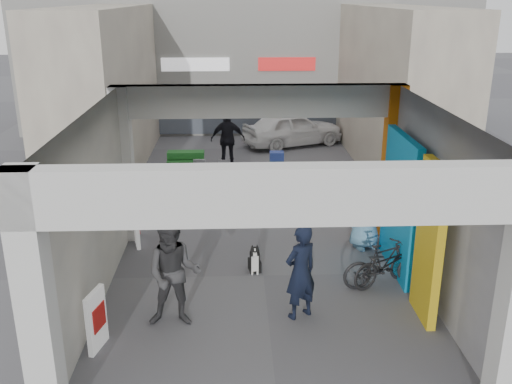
{
  "coord_description": "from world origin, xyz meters",
  "views": [
    {
      "loc": [
        -0.55,
        -10.22,
        5.33
      ],
      "look_at": [
        -0.11,
        1.0,
        1.43
      ],
      "focal_mm": 40.0,
      "sensor_mm": 36.0,
      "label": 1
    }
  ],
  "objects_px": {
    "man_elderly": "(367,209)",
    "man_with_dog": "(301,272)",
    "border_collie": "(255,261)",
    "produce_stand": "(186,170)",
    "bicycle_front": "(385,264)",
    "bicycle_rear": "(384,264)",
    "man_back_turned": "(174,274)",
    "white_van": "(293,128)",
    "cafe_set": "(205,181)",
    "man_crates": "(228,139)"
  },
  "relations": [
    {
      "from": "man_elderly",
      "to": "man_with_dog",
      "type": "bearing_deg",
      "value": -140.14
    },
    {
      "from": "man_elderly",
      "to": "border_collie",
      "type": "bearing_deg",
      "value": -173.66
    },
    {
      "from": "border_collie",
      "to": "man_with_dog",
      "type": "distance_m",
      "value": 1.94
    },
    {
      "from": "produce_stand",
      "to": "man_elderly",
      "type": "bearing_deg",
      "value": -49.01
    },
    {
      "from": "bicycle_front",
      "to": "produce_stand",
      "type": "bearing_deg",
      "value": 20.38
    },
    {
      "from": "bicycle_rear",
      "to": "man_elderly",
      "type": "bearing_deg",
      "value": -29.54
    },
    {
      "from": "man_back_turned",
      "to": "bicycle_rear",
      "type": "relative_size",
      "value": 1.28
    },
    {
      "from": "produce_stand",
      "to": "white_van",
      "type": "xyz_separation_m",
      "value": [
        3.63,
        4.13,
        0.29
      ]
    },
    {
      "from": "man_with_dog",
      "to": "man_elderly",
      "type": "height_order",
      "value": "man_elderly"
    },
    {
      "from": "cafe_set",
      "to": "white_van",
      "type": "bearing_deg",
      "value": 59.52
    },
    {
      "from": "man_crates",
      "to": "white_van",
      "type": "height_order",
      "value": "man_crates"
    },
    {
      "from": "man_elderly",
      "to": "bicycle_rear",
      "type": "bearing_deg",
      "value": -108.99
    },
    {
      "from": "man_with_dog",
      "to": "bicycle_front",
      "type": "bearing_deg",
      "value": 179.78
    },
    {
      "from": "bicycle_front",
      "to": "bicycle_rear",
      "type": "xyz_separation_m",
      "value": [
        0.0,
        0.04,
        -0.0
      ]
    },
    {
      "from": "man_with_dog",
      "to": "man_elderly",
      "type": "distance_m",
      "value": 3.34
    },
    {
      "from": "white_van",
      "to": "border_collie",
      "type": "bearing_deg",
      "value": 147.52
    },
    {
      "from": "man_back_turned",
      "to": "man_crates",
      "type": "xyz_separation_m",
      "value": [
        0.83,
        9.3,
        -0.01
      ]
    },
    {
      "from": "man_with_dog",
      "to": "bicycle_rear",
      "type": "relative_size",
      "value": 1.16
    },
    {
      "from": "man_back_turned",
      "to": "man_with_dog",
      "type": "bearing_deg",
      "value": 5.5
    },
    {
      "from": "cafe_set",
      "to": "man_back_turned",
      "type": "height_order",
      "value": "man_back_turned"
    },
    {
      "from": "cafe_set",
      "to": "bicycle_rear",
      "type": "distance_m",
      "value": 6.81
    },
    {
      "from": "cafe_set",
      "to": "man_elderly",
      "type": "bearing_deg",
      "value": -46.6
    },
    {
      "from": "man_with_dog",
      "to": "man_back_turned",
      "type": "relative_size",
      "value": 0.9
    },
    {
      "from": "man_back_turned",
      "to": "cafe_set",
      "type": "bearing_deg",
      "value": 89.92
    },
    {
      "from": "border_collie",
      "to": "man_with_dog",
      "type": "height_order",
      "value": "man_with_dog"
    },
    {
      "from": "border_collie",
      "to": "man_with_dog",
      "type": "relative_size",
      "value": 0.36
    },
    {
      "from": "man_crates",
      "to": "bicycle_rear",
      "type": "height_order",
      "value": "man_crates"
    },
    {
      "from": "cafe_set",
      "to": "bicycle_rear",
      "type": "bearing_deg",
      "value": -56.97
    },
    {
      "from": "man_crates",
      "to": "bicycle_rear",
      "type": "distance_m",
      "value": 8.64
    },
    {
      "from": "produce_stand",
      "to": "man_crates",
      "type": "xyz_separation_m",
      "value": [
        1.26,
        1.36,
        0.59
      ]
    },
    {
      "from": "man_with_dog",
      "to": "white_van",
      "type": "xyz_separation_m",
      "value": [
        1.06,
        11.92,
        -0.22
      ]
    },
    {
      "from": "border_collie",
      "to": "bicycle_rear",
      "type": "xyz_separation_m",
      "value": [
        2.47,
        -0.62,
        0.2
      ]
    },
    {
      "from": "man_crates",
      "to": "man_with_dog",
      "type": "bearing_deg",
      "value": 97.76
    },
    {
      "from": "bicycle_front",
      "to": "bicycle_rear",
      "type": "bearing_deg",
      "value": -12.24
    },
    {
      "from": "man_with_dog",
      "to": "man_crates",
      "type": "height_order",
      "value": "man_crates"
    },
    {
      "from": "border_collie",
      "to": "bicycle_rear",
      "type": "distance_m",
      "value": 2.55
    },
    {
      "from": "cafe_set",
      "to": "bicycle_front",
      "type": "bearing_deg",
      "value": -57.13
    },
    {
      "from": "bicycle_front",
      "to": "border_collie",
      "type": "bearing_deg",
      "value": 62.9
    },
    {
      "from": "cafe_set",
      "to": "man_back_turned",
      "type": "xyz_separation_m",
      "value": [
        -0.17,
        -6.94,
        0.66
      ]
    },
    {
      "from": "man_elderly",
      "to": "produce_stand",
      "type": "bearing_deg",
      "value": 113.25
    },
    {
      "from": "border_collie",
      "to": "bicycle_rear",
      "type": "relative_size",
      "value": 0.42
    },
    {
      "from": "border_collie",
      "to": "man_crates",
      "type": "relative_size",
      "value": 0.33
    },
    {
      "from": "border_collie",
      "to": "produce_stand",
      "type": "bearing_deg",
      "value": 98.7
    },
    {
      "from": "man_back_turned",
      "to": "bicycle_rear",
      "type": "xyz_separation_m",
      "value": [
        3.88,
        1.24,
        -0.5
      ]
    },
    {
      "from": "cafe_set",
      "to": "man_crates",
      "type": "bearing_deg",
      "value": 74.59
    },
    {
      "from": "bicycle_rear",
      "to": "cafe_set",
      "type": "bearing_deg",
      "value": 4.49
    },
    {
      "from": "border_collie",
      "to": "man_crates",
      "type": "bearing_deg",
      "value": 86.33
    },
    {
      "from": "man_back_turned",
      "to": "man_elderly",
      "type": "height_order",
      "value": "man_back_turned"
    },
    {
      "from": "cafe_set",
      "to": "produce_stand",
      "type": "height_order",
      "value": "produce_stand"
    },
    {
      "from": "border_collie",
      "to": "white_van",
      "type": "distance_m",
      "value": 10.38
    }
  ]
}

